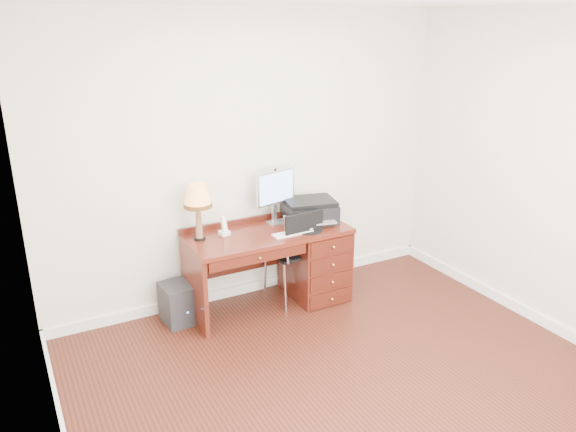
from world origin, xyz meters
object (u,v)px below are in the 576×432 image
chair (295,246)px  desk (298,259)px  leg_lamp (198,199)px  equipment_box (180,303)px  monitor (276,190)px  printer (310,210)px  phone (224,229)px

chair → desk: bearing=35.6°
leg_lamp → chair: bearing=-10.2°
chair → equipment_box: (-1.10, 0.14, -0.39)m
desk → monitor: size_ratio=2.94×
printer → phone: 0.87m
leg_lamp → phone: (0.23, -0.00, -0.32)m
phone → equipment_box: (-0.45, -0.01, -0.62)m
monitor → equipment_box: 1.35m
desk → phone: (-0.71, 0.11, 0.39)m
printer → leg_lamp: bearing=-169.7°
desk → phone: 0.81m
desk → phone: bearing=171.2°
phone → printer: bearing=-14.2°
monitor → phone: size_ratio=2.89×
printer → chair: size_ratio=0.59×
phone → leg_lamp: bearing=168.3°
phone → equipment_box: phone is taller
monitor → printer: bearing=-35.6°
desk → phone: size_ratio=8.50×
phone → equipment_box: size_ratio=0.48×
chair → equipment_box: chair is taller
printer → equipment_box: size_ratio=1.52×
desk → leg_lamp: leg_lamp is taller
phone → chair: bearing=-25.1°
printer → desk: bearing=-144.7°
printer → phone: printer is taller
monitor → printer: size_ratio=0.92×
desk → printer: bearing=22.7°
monitor → leg_lamp: (-0.80, -0.08, 0.05)m
printer → leg_lamp: leg_lamp is taller
monitor → chair: 0.56m
monitor → printer: 0.39m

